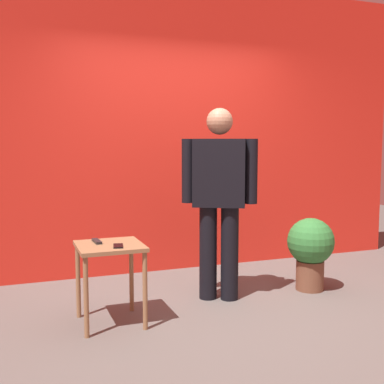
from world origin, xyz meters
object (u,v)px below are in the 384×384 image
object	(u,v)px
cell_phone	(118,246)
tv_remote	(97,241)
standing_person	(219,194)
potted_plant	(311,248)
side_table	(110,258)

from	to	relation	value
cell_phone	tv_remote	xyz separation A→B (m)	(-0.12, 0.20, 0.01)
tv_remote	cell_phone	bearing A→B (deg)	-62.01
standing_person	tv_remote	size ratio (longest dim) A/B	9.94
cell_phone	potted_plant	xyz separation A→B (m)	(1.89, 0.29, -0.22)
potted_plant	standing_person	bearing A→B (deg)	175.85
cell_phone	potted_plant	distance (m)	1.92
side_table	cell_phone	world-z (taller)	cell_phone
tv_remote	side_table	bearing A→B (deg)	-53.95
side_table	tv_remote	size ratio (longest dim) A/B	3.66
potted_plant	tv_remote	bearing A→B (deg)	-177.59
standing_person	side_table	world-z (taller)	standing_person
cell_phone	tv_remote	bearing A→B (deg)	133.18
standing_person	potted_plant	bearing A→B (deg)	-4.15
side_table	cell_phone	bearing A→B (deg)	-67.25
tv_remote	potted_plant	xyz separation A→B (m)	(2.02, 0.09, -0.22)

